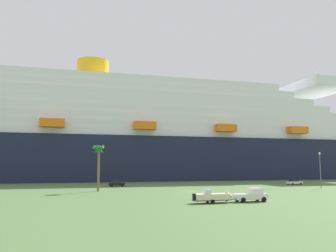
{
  "coord_description": "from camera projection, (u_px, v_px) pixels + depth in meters",
  "views": [
    {
      "loc": [
        -23.42,
        -75.03,
        5.97
      ],
      "look_at": [
        4.24,
        35.97,
        19.03
      ],
      "focal_mm": 36.57,
      "sensor_mm": 36.0,
      "label": 1
    }
  ],
  "objects": [
    {
      "name": "parked_car_white_van",
      "position": [
        294.0,
        182.0,
        103.45
      ],
      "size": [
        4.96,
        2.57,
        1.58
      ],
      "color": "white",
      "rests_on": "ground_plane"
    },
    {
      "name": "small_boat_on_trailer",
      "position": [
        216.0,
        197.0,
        54.14
      ],
      "size": [
        7.78,
        2.21,
        2.15
      ],
      "color": "#595960",
      "rests_on": "ground_plane"
    },
    {
      "name": "street_lamp",
      "position": [
        320.0,
        165.0,
        89.03
      ],
      "size": [
        0.56,
        0.56,
        9.26
      ],
      "color": "slate",
      "rests_on": "ground_plane"
    },
    {
      "name": "pickup_truck",
      "position": [
        251.0,
        195.0,
        55.98
      ],
      "size": [
        5.69,
        2.49,
        2.2
      ],
      "color": "white",
      "rests_on": "ground_plane"
    },
    {
      "name": "cruise_ship",
      "position": [
        173.0,
        140.0,
        144.18
      ],
      "size": [
        269.36,
        42.03,
        58.54
      ],
      "color": "#191E38",
      "rests_on": "ground_plane"
    },
    {
      "name": "parked_car_black_coupe",
      "position": [
        117.0,
        184.0,
        95.02
      ],
      "size": [
        4.62,
        2.42,
        1.58
      ],
      "color": "black",
      "rests_on": "ground_plane"
    },
    {
      "name": "palm_tree",
      "position": [
        99.0,
        153.0,
        79.02
      ],
      "size": [
        3.08,
        3.09,
        10.69
      ],
      "color": "brown",
      "rests_on": "ground_plane"
    },
    {
      "name": "ground_plane",
      "position": [
        159.0,
        184.0,
        106.21
      ],
      "size": [
        600.0,
        600.0,
        0.0
      ],
      "primitive_type": "plane",
      "color": "#4C6B38"
    }
  ]
}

